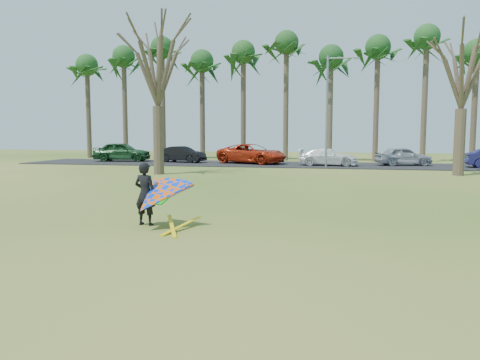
% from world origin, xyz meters
% --- Properties ---
extents(ground, '(100.00, 100.00, 0.00)m').
position_xyz_m(ground, '(0.00, 0.00, 0.00)').
color(ground, '#245612').
rests_on(ground, ground).
extents(parking_strip, '(46.00, 7.00, 0.06)m').
position_xyz_m(parking_strip, '(0.00, 25.00, 0.03)').
color(parking_strip, black).
rests_on(parking_strip, ground).
extents(palm_0, '(4.84, 4.84, 10.84)m').
position_xyz_m(palm_0, '(-22.00, 31.00, 9.17)').
color(palm_0, '#48382B').
rests_on(palm_0, ground).
extents(palm_1, '(4.84, 4.84, 11.54)m').
position_xyz_m(palm_1, '(-18.00, 31.00, 9.85)').
color(palm_1, brown).
rests_on(palm_1, ground).
extents(palm_2, '(4.84, 4.84, 12.24)m').
position_xyz_m(palm_2, '(-14.00, 31.00, 10.52)').
color(palm_2, '#4B3B2D').
rests_on(palm_2, ground).
extents(palm_3, '(4.84, 4.84, 10.84)m').
position_xyz_m(palm_3, '(-10.00, 31.00, 9.17)').
color(palm_3, '#47382A').
rests_on(palm_3, ground).
extents(palm_4, '(4.84, 4.84, 11.54)m').
position_xyz_m(palm_4, '(-6.00, 31.00, 9.85)').
color(palm_4, '#47382A').
rests_on(palm_4, ground).
extents(palm_5, '(4.84, 4.84, 12.24)m').
position_xyz_m(palm_5, '(-2.00, 31.00, 10.52)').
color(palm_5, '#49382C').
rests_on(palm_5, ground).
extents(palm_6, '(4.84, 4.84, 10.84)m').
position_xyz_m(palm_6, '(2.00, 31.00, 9.17)').
color(palm_6, brown).
rests_on(palm_6, ground).
extents(palm_7, '(4.84, 4.84, 11.54)m').
position_xyz_m(palm_7, '(6.00, 31.00, 9.85)').
color(palm_7, '#4D3B2E').
rests_on(palm_7, ground).
extents(palm_8, '(4.84, 4.84, 12.24)m').
position_xyz_m(palm_8, '(10.00, 31.00, 10.52)').
color(palm_8, '#4E3E2E').
rests_on(palm_8, ground).
extents(palm_9, '(4.84, 4.84, 10.84)m').
position_xyz_m(palm_9, '(14.00, 31.00, 9.17)').
color(palm_9, '#4E3C2F').
rests_on(palm_9, ground).
extents(bare_tree_left, '(6.60, 6.60, 9.70)m').
position_xyz_m(bare_tree_left, '(-8.00, 15.00, 6.92)').
color(bare_tree_left, '#48392B').
rests_on(bare_tree_left, ground).
extents(bare_tree_right, '(6.27, 6.27, 9.21)m').
position_xyz_m(bare_tree_right, '(10.00, 18.00, 6.57)').
color(bare_tree_right, brown).
rests_on(bare_tree_right, ground).
extents(streetlight, '(2.28, 0.18, 8.00)m').
position_xyz_m(streetlight, '(2.16, 22.00, 4.46)').
color(streetlight, gray).
rests_on(streetlight, ground).
extents(car_0, '(5.20, 2.80, 1.68)m').
position_xyz_m(car_0, '(-15.84, 25.83, 0.90)').
color(car_0, '#1C4621').
rests_on(car_0, parking_strip).
extents(car_1, '(4.32, 2.37, 1.35)m').
position_xyz_m(car_1, '(-10.16, 25.54, 0.73)').
color(car_1, black).
rests_on(car_1, parking_strip).
extents(car_2, '(6.33, 4.54, 1.60)m').
position_xyz_m(car_2, '(-4.09, 25.31, 0.86)').
color(car_2, '#B8280E').
rests_on(car_2, parking_strip).
extents(car_3, '(4.62, 2.13, 1.31)m').
position_xyz_m(car_3, '(2.08, 24.19, 0.71)').
color(car_3, white).
rests_on(car_3, parking_strip).
extents(car_4, '(4.48, 2.70, 1.43)m').
position_xyz_m(car_4, '(7.76, 25.55, 0.77)').
color(car_4, '#A1A4AE').
rests_on(car_4, parking_strip).
extents(kite_flyer, '(2.13, 2.39, 2.02)m').
position_xyz_m(kite_flyer, '(-1.83, -0.43, 0.85)').
color(kite_flyer, black).
rests_on(kite_flyer, ground).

